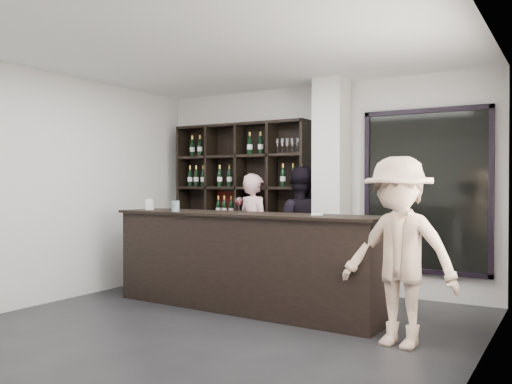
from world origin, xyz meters
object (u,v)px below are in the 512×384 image
Objects in this scene: wine_shelf at (241,203)px; tasting_counter at (244,261)px; taster_pink at (254,230)px; taster_black at (299,229)px; customer at (399,252)px.

tasting_counter is (0.96, -1.47, -0.62)m from wine_shelf.
taster_pink is at bearing 118.88° from tasting_counter.
taster_black is at bearing -159.47° from taster_pink.
tasting_counter is 2.02× the size of taster_black.
taster_pink is (-0.63, 1.30, 0.24)m from tasting_counter.
wine_shelf is 1.38× the size of customer.
taster_pink reaches higher than tasting_counter.
tasting_counter is at bearing 175.28° from customer.
taster_black is (0.09, 1.30, 0.29)m from tasting_counter.
customer is at bearing 112.19° from taster_black.
taster_black reaches higher than tasting_counter.
taster_pink is 0.72m from taster_black.
customer is at bearing -11.10° from tasting_counter.
taster_pink is at bearing -26.53° from wine_shelf.
customer is at bearing 166.04° from taster_pink.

